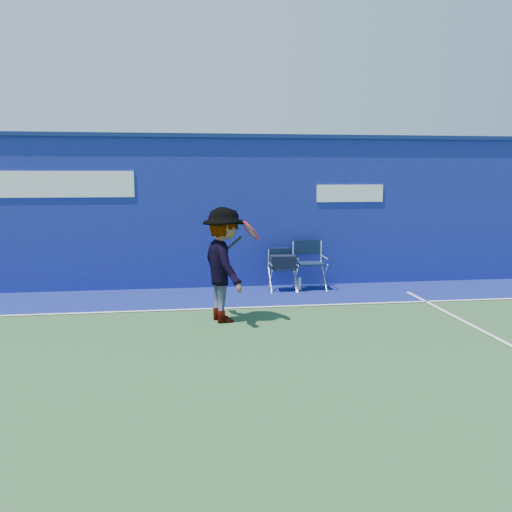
{
  "coord_description": "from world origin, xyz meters",
  "views": [
    {
      "loc": [
        0.15,
        -5.84,
        2.29
      ],
      "look_at": [
        1.31,
        2.6,
        1.0
      ],
      "focal_mm": 38.0,
      "sensor_mm": 36.0,
      "label": 1
    }
  ],
  "objects": [
    {
      "name": "ground",
      "position": [
        0.0,
        0.0,
        0.0
      ],
      "size": [
        80.0,
        80.0,
        0.0
      ],
      "primitive_type": "plane",
      "color": "#2A4F2A",
      "rests_on": "ground"
    },
    {
      "name": "stadium_wall",
      "position": [
        -0.0,
        5.2,
        1.55
      ],
      "size": [
        24.0,
        0.5,
        3.08
      ],
      "color": "navy",
      "rests_on": "ground"
    },
    {
      "name": "out_of_bounds_strip",
      "position": [
        0.0,
        4.1,
        0.0
      ],
      "size": [
        24.0,
        1.8,
        0.01
      ],
      "primitive_type": "cube",
      "color": "navy",
      "rests_on": "ground"
    },
    {
      "name": "court_lines",
      "position": [
        0.0,
        0.6,
        0.01
      ],
      "size": [
        24.0,
        12.0,
        0.01
      ],
      "color": "white",
      "rests_on": "out_of_bounds_strip"
    },
    {
      "name": "directors_chair_left",
      "position": [
        2.1,
        4.48,
        0.35
      ],
      "size": [
        0.49,
        0.46,
        0.83
      ],
      "color": "silver",
      "rests_on": "ground"
    },
    {
      "name": "directors_chair_right",
      "position": [
        2.67,
        4.57,
        0.31
      ],
      "size": [
        0.58,
        0.52,
        0.97
      ],
      "color": "silver",
      "rests_on": "ground"
    },
    {
      "name": "water_bottle",
      "position": [
        2.46,
        4.52,
        0.13
      ],
      "size": [
        0.07,
        0.07,
        0.25
      ],
      "primitive_type": "cylinder",
      "color": "silver",
      "rests_on": "ground"
    },
    {
      "name": "tennis_player",
      "position": [
        0.79,
        2.45,
        0.9
      ],
      "size": [
        1.03,
        1.29,
        1.79
      ],
      "color": "#EA4738",
      "rests_on": "ground"
    }
  ]
}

